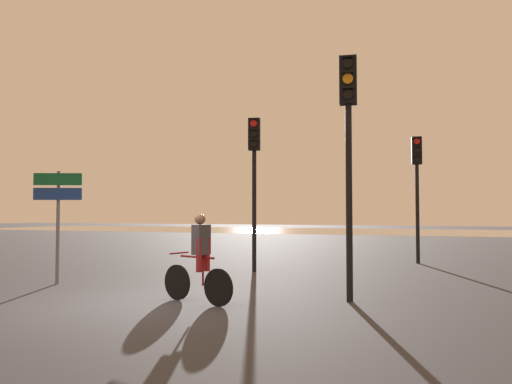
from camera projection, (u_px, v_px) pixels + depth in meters
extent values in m
plane|color=#333338|center=(134.00, 304.00, 8.89)|extent=(120.00, 120.00, 0.00)
cube|color=#9E937F|center=(376.00, 231.00, 44.49)|extent=(80.00, 16.00, 0.01)
cylinder|color=black|center=(349.00, 202.00, 9.22)|extent=(0.12, 0.12, 3.66)
cube|color=black|center=(348.00, 81.00, 9.32)|extent=(0.35, 0.28, 0.90)
cylinder|color=black|center=(348.00, 63.00, 9.20)|extent=(0.19, 0.06, 0.19)
cube|color=black|center=(348.00, 57.00, 9.18)|extent=(0.20, 0.14, 0.02)
cylinder|color=orange|center=(348.00, 79.00, 9.19)|extent=(0.19, 0.06, 0.19)
cube|color=black|center=(348.00, 72.00, 9.17)|extent=(0.20, 0.14, 0.02)
cylinder|color=black|center=(348.00, 94.00, 9.17)|extent=(0.19, 0.06, 0.19)
cube|color=black|center=(348.00, 88.00, 9.16)|extent=(0.20, 0.14, 0.02)
cylinder|color=black|center=(417.00, 214.00, 16.20)|extent=(0.12, 0.12, 3.22)
cube|color=black|center=(417.00, 151.00, 16.29)|extent=(0.35, 0.28, 0.90)
cylinder|color=red|center=(417.00, 141.00, 16.17)|extent=(0.19, 0.06, 0.19)
cube|color=black|center=(417.00, 138.00, 16.15)|extent=(0.20, 0.14, 0.02)
cylinder|color=black|center=(417.00, 150.00, 16.16)|extent=(0.19, 0.06, 0.19)
cube|color=black|center=(417.00, 147.00, 16.14)|extent=(0.20, 0.14, 0.02)
cylinder|color=black|center=(417.00, 159.00, 16.15)|extent=(0.19, 0.06, 0.19)
cube|color=black|center=(417.00, 156.00, 16.13)|extent=(0.20, 0.14, 0.02)
cylinder|color=black|center=(254.00, 211.00, 13.91)|extent=(0.12, 0.12, 3.39)
cube|color=black|center=(254.00, 134.00, 14.00)|extent=(0.36, 0.30, 0.90)
cylinder|color=red|center=(254.00, 123.00, 13.88)|extent=(0.19, 0.07, 0.19)
cube|color=black|center=(254.00, 119.00, 13.86)|extent=(0.21, 0.16, 0.02)
cylinder|color=black|center=(254.00, 134.00, 13.87)|extent=(0.19, 0.07, 0.19)
cube|color=black|center=(254.00, 130.00, 13.85)|extent=(0.21, 0.16, 0.02)
cylinder|color=black|center=(254.00, 144.00, 13.85)|extent=(0.19, 0.07, 0.19)
cube|color=black|center=(254.00, 140.00, 13.84)|extent=(0.21, 0.16, 0.02)
cylinder|color=slate|center=(58.00, 227.00, 11.50)|extent=(0.08, 0.08, 2.60)
cube|color=#116038|center=(58.00, 179.00, 11.50)|extent=(1.03, 0.45, 0.28)
cube|color=navy|center=(58.00, 194.00, 11.48)|extent=(1.03, 0.45, 0.28)
cylinder|color=black|center=(177.00, 282.00, 9.34)|extent=(0.64, 0.25, 0.66)
cylinder|color=black|center=(218.00, 287.00, 8.69)|extent=(0.64, 0.25, 0.66)
cylinder|color=maroon|center=(197.00, 257.00, 9.04)|extent=(0.81, 0.31, 0.04)
cylinder|color=maroon|center=(203.00, 270.00, 8.93)|extent=(0.04, 0.04, 0.55)
cylinder|color=maroon|center=(179.00, 253.00, 9.33)|extent=(0.18, 0.45, 0.03)
cylinder|color=maroon|center=(207.00, 254.00, 9.02)|extent=(0.11, 0.11, 0.60)
cylinder|color=maroon|center=(199.00, 255.00, 8.87)|extent=(0.11, 0.11, 0.60)
cube|color=#3F3F47|center=(201.00, 240.00, 8.99)|extent=(0.29, 0.35, 0.54)
sphere|color=#846047|center=(200.00, 219.00, 9.02)|extent=(0.20, 0.20, 0.20)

